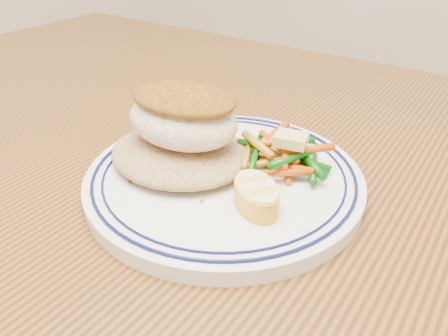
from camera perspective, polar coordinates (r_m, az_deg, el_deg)
dining_table at (r=0.47m, az=5.19°, el=-13.23°), size 1.50×0.90×0.75m
plate at (r=0.42m, az=0.00°, el=-1.24°), size 0.26×0.26×0.02m
rice_pilaf at (r=0.43m, az=-5.74°, el=2.32°), size 0.14×0.12×0.03m
fish_fillet at (r=0.41m, az=-5.40°, el=6.93°), size 0.12×0.09×0.06m
vegetable_pile at (r=0.42m, az=7.33°, el=2.08°), size 0.10×0.11×0.03m
butter_pat at (r=0.41m, az=8.74°, el=3.70°), size 0.03×0.03×0.01m
lemon_wedge at (r=0.36m, az=4.25°, el=-3.43°), size 0.07×0.07×0.02m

